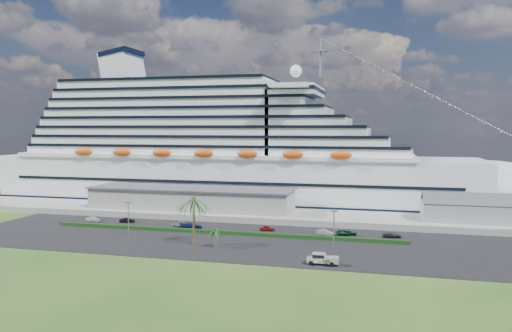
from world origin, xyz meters
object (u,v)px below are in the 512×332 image
(parked_car_3, at_px, (191,226))
(pickup_truck, at_px, (322,258))
(boat_trailer, at_px, (325,260))
(cruise_ship, at_px, (227,154))

(parked_car_3, distance_m, pickup_truck, 43.54)
(boat_trailer, bearing_deg, pickup_truck, 156.87)
(parked_car_3, distance_m, boat_trailer, 44.10)
(parked_car_3, xyz_separation_m, pickup_truck, (35.97, -24.53, 0.37))
(cruise_ship, distance_m, boat_trailer, 81.78)
(pickup_truck, bearing_deg, parked_car_3, 145.71)
(pickup_truck, relative_size, boat_trailer, 1.08)
(cruise_ship, relative_size, pickup_truck, 31.66)
(cruise_ship, bearing_deg, parked_car_3, -83.98)
(pickup_truck, bearing_deg, boat_trailer, -23.13)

